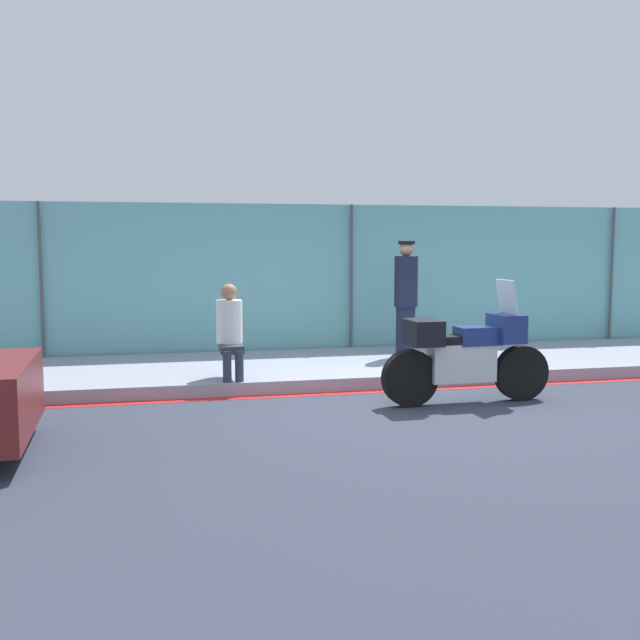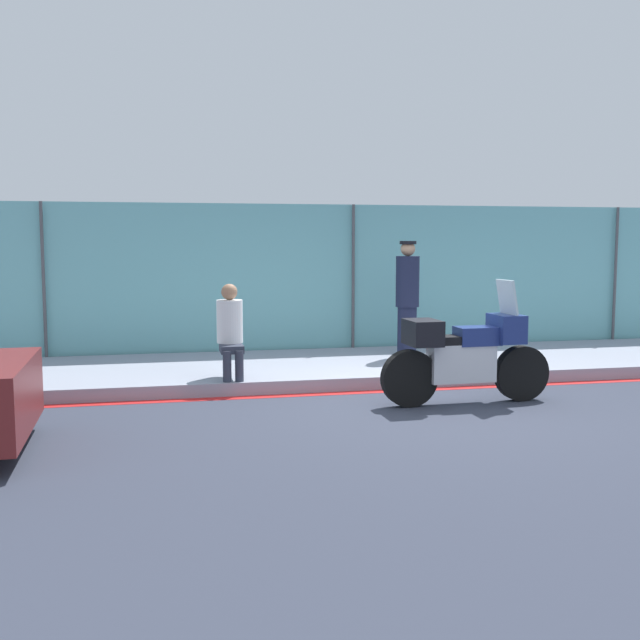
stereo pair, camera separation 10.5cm
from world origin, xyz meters
name	(u,v)px [view 2 (the right image)]	position (x,y,z in m)	size (l,w,h in m)	color
ground_plane	(432,404)	(0.00, 0.00, 0.00)	(120.00, 120.00, 0.00)	#333847
sidewalk	(376,366)	(0.00, 2.33, 0.09)	(36.24, 2.75, 0.17)	#8E93A3
curb_paint_stripe	(408,390)	(0.00, 0.87, 0.00)	(36.24, 0.18, 0.01)	red
storefront_fence	(352,281)	(0.00, 3.80, 1.27)	(34.42, 0.17, 2.55)	#6BB2B7
motorcycle	(465,354)	(0.41, -0.03, 0.60)	(2.13, 0.52, 1.49)	black
officer_standing	(407,298)	(0.56, 2.56, 1.09)	(0.36, 0.36, 1.78)	#191E38
person_seated_on_curb	(230,326)	(-2.27, 1.39, 0.85)	(0.34, 0.62, 1.22)	#2D3342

